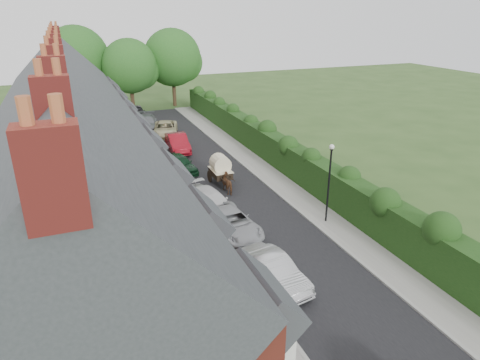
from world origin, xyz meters
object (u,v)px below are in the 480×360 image
object	(u,v)px
car_green	(179,164)
car_red	(178,143)
horse_cart	(220,167)
car_beige	(165,129)
car_black	(137,112)
car_grey	(146,123)
lamppost	(330,174)
car_silver_b	(231,223)
car_white	(210,202)
car_silver_a	(273,271)
horse	(229,183)

from	to	relation	value
car_green	car_red	world-z (taller)	car_red
car_red	horse_cart	xyz separation A→B (m)	(1.04, -9.21, 0.53)
car_beige	car_black	distance (m)	9.44
car_black	car_grey	bearing A→B (deg)	-88.07
lamppost	car_silver_b	bearing A→B (deg)	171.59
car_white	car_grey	xyz separation A→B (m)	(0.00, 22.57, 0.03)
car_grey	horse_cart	bearing A→B (deg)	-71.28
car_silver_b	car_beige	xyz separation A→B (m)	(1.07, 22.50, 0.02)
car_grey	car_silver_a	bearing A→B (deg)	-77.98
lamppost	horse	size ratio (longest dim) A/B	3.10
car_silver_a	car_silver_b	bearing A→B (deg)	80.89
car_green	car_grey	world-z (taller)	car_grey
car_silver_b	horse_cart	xyz separation A→B (m)	(2.05, 7.69, 0.61)
car_black	car_beige	bearing A→B (deg)	-79.54
car_silver_b	car_beige	distance (m)	22.53
car_black	horse_cart	world-z (taller)	horse_cart
car_white	car_black	size ratio (longest dim) A/B	1.22
car_silver_a	car_black	distance (m)	37.34
horse_cart	lamppost	bearing A→B (deg)	-64.90
lamppost	car_silver_b	world-z (taller)	lamppost
car_white	car_black	distance (m)	28.73
car_silver_a	car_grey	bearing A→B (deg)	80.43
horse_cart	car_silver_a	bearing A→B (deg)	-98.30
car_red	car_black	xyz separation A→B (m)	(-1.34, 14.93, -0.07)
car_white	car_green	world-z (taller)	car_white
car_white	car_silver_a	bearing A→B (deg)	-98.48
car_grey	horse_cart	xyz separation A→B (m)	(2.38, -17.99, 0.53)
car_red	horse_cart	bearing A→B (deg)	-80.12
car_silver_b	car_green	world-z (taller)	car_green
lamppost	horse	world-z (taller)	lamppost
car_green	car_black	size ratio (longest dim) A/B	1.01
lamppost	car_red	world-z (taller)	lamppost
car_beige	horse_cart	bearing A→B (deg)	-71.48
horse	lamppost	bearing A→B (deg)	115.18
car_beige	car_grey	distance (m)	3.47
car_green	car_beige	bearing A→B (deg)	72.19
lamppost	car_beige	distance (m)	24.06
car_red	car_black	distance (m)	14.99
car_green	car_silver_b	bearing A→B (deg)	-99.70
car_red	car_beige	world-z (taller)	car_red
car_silver_b	car_grey	distance (m)	25.68
car_white	horse_cart	bearing A→B (deg)	51.08
car_red	horse	xyz separation A→B (m)	(1.04, -11.01, -0.10)
car_green	horse	xyz separation A→B (m)	(2.31, -5.41, -0.04)
car_grey	car_black	size ratio (longest dim) A/B	1.27
car_silver_a	horse	world-z (taller)	car_silver_a
lamppost	car_white	world-z (taller)	lamppost
car_silver_b	car_red	distance (m)	16.93
car_red	car_grey	world-z (taller)	car_red
car_beige	car_grey	bearing A→B (deg)	128.52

